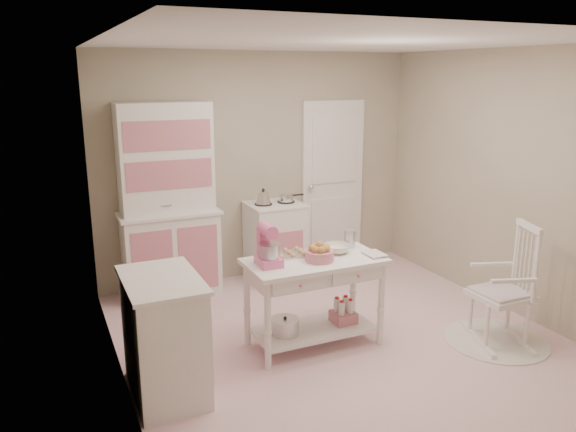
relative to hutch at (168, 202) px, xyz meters
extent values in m
plane|color=pink|center=(1.14, -1.66, -1.04)|extent=(3.80, 3.80, 0.00)
cube|color=white|center=(1.14, -1.66, 1.56)|extent=(3.80, 3.80, 0.04)
cube|color=#BAB197|center=(1.14, 0.24, 0.26)|extent=(3.80, 0.04, 2.60)
cube|color=#BAB197|center=(1.14, -3.56, 0.26)|extent=(3.80, 0.04, 2.60)
cube|color=#BAB197|center=(-0.76, -1.66, 0.26)|extent=(0.04, 3.80, 2.60)
cube|color=#BAB197|center=(3.04, -1.66, 0.26)|extent=(0.04, 3.80, 2.60)
cube|color=white|center=(2.09, 0.21, -0.02)|extent=(0.82, 0.05, 2.04)
cube|color=white|center=(0.00, 0.00, 0.00)|extent=(1.06, 0.50, 2.08)
cube|color=white|center=(1.20, -0.05, -0.58)|extent=(0.62, 0.57, 0.92)
cube|color=white|center=(-0.49, -1.92, -0.58)|extent=(0.54, 0.84, 0.92)
cylinder|color=white|center=(2.41, -2.32, -1.03)|extent=(0.92, 0.92, 0.01)
cube|color=white|center=(2.41, -2.32, -0.49)|extent=(0.69, 0.84, 1.10)
cube|color=white|center=(0.87, -1.69, -0.64)|extent=(1.20, 0.60, 0.80)
cube|color=pink|center=(0.45, -1.67, -0.07)|extent=(0.20, 0.28, 0.34)
cube|color=silver|center=(0.72, -1.51, -0.23)|extent=(0.34, 0.24, 0.02)
cylinder|color=#C97385|center=(0.89, -1.74, -0.19)|extent=(0.25, 0.25, 0.09)
imported|color=silver|center=(1.13, -1.61, -0.20)|extent=(0.24, 0.24, 0.07)
cylinder|color=silver|center=(1.31, -1.53, -0.16)|extent=(0.10, 0.10, 0.17)
imported|color=silver|center=(1.32, -1.81, -0.23)|extent=(0.16, 0.21, 0.02)
camera|label=1|loc=(-1.23, -5.77, 1.32)|focal=35.00mm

